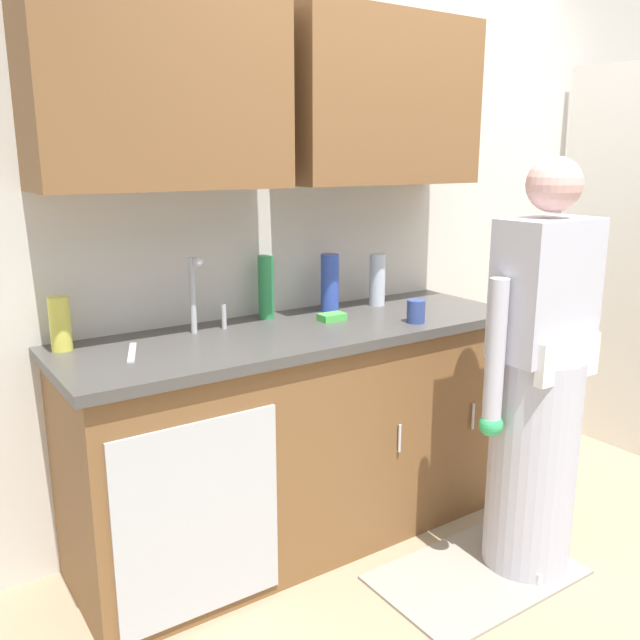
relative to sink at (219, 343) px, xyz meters
The scene contains 14 objects.
ground_plane 1.48m from the sink, 37.95° to the right, with size 9.00×9.00×0.00m, color #998466.
kitchen_wall_with_uppers 0.99m from the sink, 20.53° to the left, with size 4.80×0.44×2.70m.
counter_cabinet 0.59m from the sink, ahead, with size 1.90×0.62×0.90m.
countertop 0.36m from the sink, ahead, with size 1.96×0.66×0.04m, color #474442.
sink is the anchor object (origin of this frame).
person_at_sink 1.24m from the sink, 35.02° to the right, with size 0.55×0.34×1.62m.
floor_mat 1.37m from the sink, 40.60° to the right, with size 0.80×0.50×0.01m, color gray.
bottle_soap 0.90m from the sink, ahead, with size 0.07×0.07×0.24m, color silver.
bottle_water_short 0.41m from the sink, 32.41° to the left, with size 0.07×0.07×0.27m, color #2D8C4C.
bottle_dish_liquid 0.57m from the sink, 160.72° to the left, with size 0.07×0.07×0.20m, color #D8D14C.
bottle_cleaner_spray 0.66m from the sink, 14.64° to the left, with size 0.08×0.08×0.26m, color #334CB2.
cup_by_sink 0.83m from the sink, 14.91° to the right, with size 0.08×0.08×0.10m, color #33478C.
knife_on_counter 0.34m from the sink, behind, with size 0.24×0.02×0.01m, color silver.
sponge 0.53m from the sink, ahead, with size 0.11×0.07×0.03m, color #4CBF4C.
Camera 1 is at (-1.96, -1.54, 1.61)m, focal length 37.60 mm.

